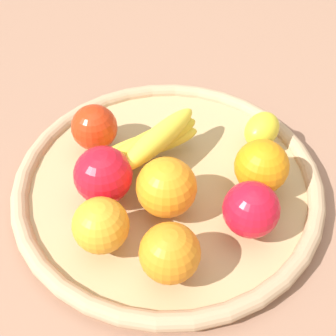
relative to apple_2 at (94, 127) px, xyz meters
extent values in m
plane|color=#946A53|center=(-0.12, -0.04, -0.07)|extent=(2.40, 2.40, 0.00)
cylinder|color=tan|center=(-0.12, -0.04, -0.06)|extent=(0.43, 0.43, 0.02)
torus|color=tan|center=(-0.12, -0.04, -0.05)|extent=(0.45, 0.45, 0.03)
sphere|color=red|center=(0.00, 0.00, 0.00)|extent=(0.10, 0.10, 0.07)
sphere|color=orange|center=(-0.15, 0.10, 0.00)|extent=(0.10, 0.10, 0.07)
sphere|color=orange|center=(-0.22, -0.12, 0.00)|extent=(0.10, 0.10, 0.08)
sphere|color=orange|center=(-0.16, 0.00, 0.01)|extent=(0.10, 0.10, 0.08)
ellipsoid|color=yellow|center=(-0.16, -0.19, -0.01)|extent=(0.06, 0.08, 0.05)
ellipsoid|color=yellow|center=(-0.07, -0.05, -0.02)|extent=(0.08, 0.16, 0.03)
ellipsoid|color=yellow|center=(-0.08, -0.05, 0.00)|extent=(0.05, 0.16, 0.03)
ellipsoid|color=yellow|center=(-0.09, -0.05, 0.01)|extent=(0.06, 0.16, 0.03)
sphere|color=red|center=(-0.09, 0.05, 0.01)|extent=(0.10, 0.10, 0.08)
sphere|color=orange|center=(-0.24, 0.06, 0.00)|extent=(0.10, 0.10, 0.07)
sphere|color=red|center=(-0.26, -0.06, 0.00)|extent=(0.10, 0.10, 0.07)
camera|label=1|loc=(-0.47, 0.27, 0.48)|focal=51.41mm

